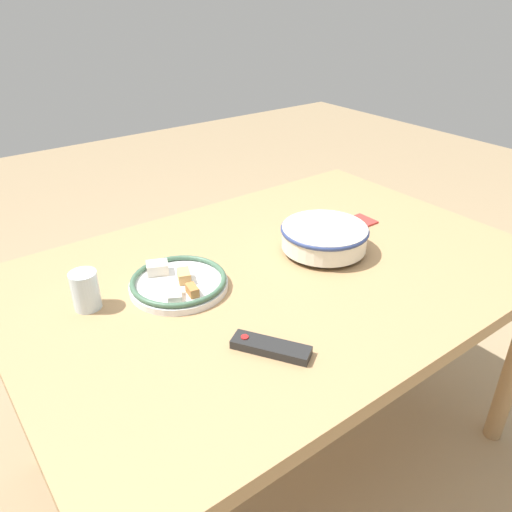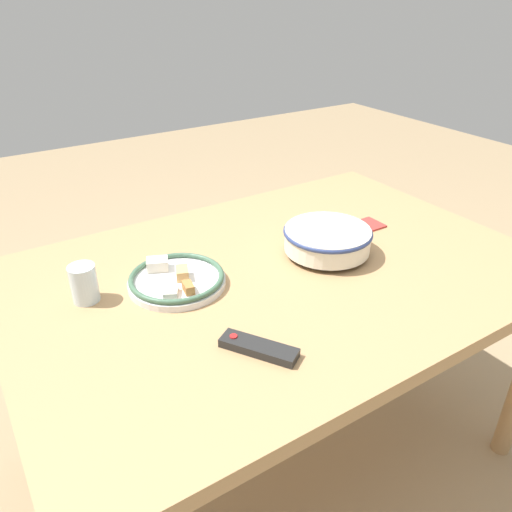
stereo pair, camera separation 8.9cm
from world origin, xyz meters
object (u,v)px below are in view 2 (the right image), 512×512
Objects in this scene: noodle_bowl at (328,239)px; food_plate at (176,279)px; drinking_glass at (84,283)px; tv_remote at (259,348)px.

food_plate is (0.44, -0.08, -0.03)m from noodle_bowl.
food_plate is 0.23m from drinking_glass.
noodle_bowl is at bearing 169.63° from food_plate.
food_plate is 1.48× the size of tv_remote.
noodle_bowl is 0.68m from drinking_glass.
tv_remote is (-0.04, 0.34, -0.01)m from food_plate.
drinking_glass is (0.22, -0.06, 0.03)m from food_plate.
drinking_glass is at bearing -11.67° from noodle_bowl.
noodle_bowl reaches higher than tv_remote.
drinking_glass is at bearing 90.09° from tv_remote.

